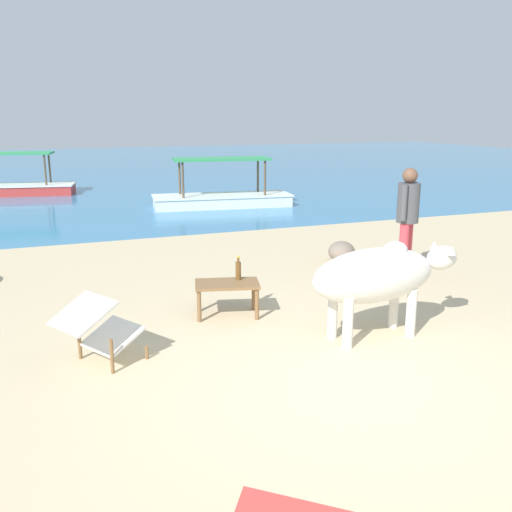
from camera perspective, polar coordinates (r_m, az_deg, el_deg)
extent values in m
cube|color=#CCB78E|center=(5.15, 9.57, -13.70)|extent=(18.00, 14.00, 0.04)
cube|color=teal|center=(26.11, -15.78, 8.29)|extent=(60.00, 36.00, 0.03)
cylinder|color=silver|center=(6.61, 13.78, -4.79)|extent=(0.11, 0.11, 0.54)
cylinder|color=silver|center=(6.39, 15.42, -5.56)|extent=(0.11, 0.11, 0.54)
cylinder|color=silver|center=(6.17, 7.75, -5.88)|extent=(0.11, 0.11, 0.54)
cylinder|color=silver|center=(5.93, 9.28, -6.77)|extent=(0.11, 0.11, 0.54)
ellipsoid|color=silver|center=(6.13, 11.85, -1.93)|extent=(1.50, 0.62, 0.59)
ellipsoid|color=silver|center=(6.67, 18.30, -0.18)|extent=(0.40, 0.26, 0.27)
cone|color=silver|center=(6.74, 17.60, 1.05)|extent=(0.10, 0.10, 0.10)
cone|color=silver|center=(6.54, 19.18, 0.55)|extent=(0.10, 0.10, 0.10)
ellipsoid|color=silver|center=(6.22, 13.90, 0.57)|extent=(0.29, 0.25, 0.20)
cube|color=brown|center=(6.75, -2.95, -2.85)|extent=(0.85, 0.62, 0.04)
cylinder|color=brown|center=(7.01, -0.23, -3.96)|extent=(0.05, 0.05, 0.38)
cylinder|color=brown|center=(6.67, 0.10, -4.91)|extent=(0.05, 0.05, 0.38)
cylinder|color=brown|center=(6.98, -5.81, -4.13)|extent=(0.05, 0.05, 0.38)
cylinder|color=brown|center=(6.63, -5.77, -5.10)|extent=(0.05, 0.05, 0.38)
cylinder|color=brown|center=(6.83, -1.80, -1.51)|extent=(0.07, 0.07, 0.22)
cylinder|color=brown|center=(6.80, -1.81, -0.37)|extent=(0.03, 0.03, 0.06)
cylinder|color=yellow|center=(6.79, -1.81, -0.06)|extent=(0.03, 0.03, 0.02)
cylinder|color=brown|center=(6.16, -14.13, -8.19)|extent=(0.04, 0.04, 0.14)
cylinder|color=brown|center=(5.78, -10.99, -9.54)|extent=(0.04, 0.04, 0.14)
cylinder|color=brown|center=(5.91, -17.42, -8.36)|extent=(0.04, 0.04, 0.34)
cylinder|color=brown|center=(5.51, -14.38, -9.81)|extent=(0.04, 0.04, 0.34)
cube|color=silver|center=(5.79, -14.32, -7.86)|extent=(0.63, 0.67, 0.21)
cube|color=silver|center=(5.52, -17.13, -5.56)|extent=(0.66, 0.68, 0.23)
cylinder|color=#CC3D47|center=(8.80, 15.04, 0.78)|extent=(0.14, 0.14, 0.82)
cylinder|color=#CC3D47|center=(8.63, 14.69, 0.54)|extent=(0.14, 0.14, 0.82)
cylinder|color=#4C4C51|center=(8.58, 15.16, 5.21)|extent=(0.32, 0.32, 0.58)
cylinder|color=#4C4C51|center=(8.78, 15.58, 5.56)|extent=(0.09, 0.09, 0.52)
cylinder|color=#4C4C51|center=(8.38, 14.74, 5.23)|extent=(0.09, 0.09, 0.52)
sphere|color=brown|center=(8.53, 15.33, 7.86)|extent=(0.22, 0.22, 0.22)
ellipsoid|color=gray|center=(9.39, 8.66, 0.44)|extent=(0.63, 0.68, 0.34)
cube|color=white|center=(15.17, -3.43, 5.55)|extent=(3.71, 1.53, 0.28)
cube|color=white|center=(15.15, -3.44, 6.15)|extent=(3.79, 1.60, 0.04)
cylinder|color=brown|center=(15.69, 0.19, 8.12)|extent=(0.06, 0.06, 0.95)
cylinder|color=brown|center=(14.95, 0.92, 7.82)|extent=(0.06, 0.06, 0.95)
cylinder|color=brown|center=(15.32, -7.75, 7.85)|extent=(0.06, 0.06, 0.95)
cylinder|color=brown|center=(14.55, -7.41, 7.54)|extent=(0.06, 0.06, 0.95)
cube|color=#339356|center=(15.05, -3.50, 9.77)|extent=(2.62, 1.24, 0.06)
cube|color=#C63833|center=(18.92, -23.42, 6.12)|extent=(3.74, 1.76, 0.28)
cube|color=white|center=(18.91, -23.47, 6.60)|extent=(3.82, 1.82, 0.04)
cylinder|color=brown|center=(19.02, -20.15, 8.32)|extent=(0.06, 0.06, 0.95)
cylinder|color=brown|center=(18.27, -20.55, 8.08)|extent=(0.06, 0.06, 0.95)
cube|color=#339356|center=(18.82, -23.76, 9.49)|extent=(2.65, 1.39, 0.06)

